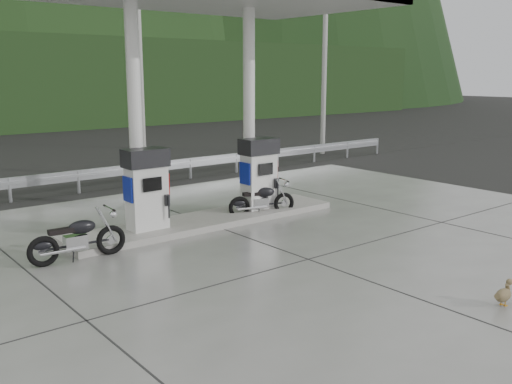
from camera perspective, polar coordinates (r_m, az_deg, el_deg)
ground at (r=11.94m, az=1.89°, el=-5.65°), size 160.00×160.00×0.00m
forecourt_apron at (r=11.94m, az=1.89°, el=-5.60°), size 18.00×14.00×0.02m
pump_island at (r=13.84m, az=-4.87°, el=-2.84°), size 7.00×1.40×0.15m
gas_pump_left at (r=12.82m, az=-10.88°, el=0.29°), size 0.95×0.55×1.80m
gas_pump_right at (r=14.56m, az=0.29°, el=1.86°), size 0.95×0.55×1.80m
canopy_column_left at (r=12.96m, az=-12.00°, el=7.51°), size 0.30×0.30×5.00m
canopy_column_right at (r=14.68m, az=-0.70°, el=8.23°), size 0.30×0.30×5.00m
guardrail at (r=18.44m, az=-14.52°, el=2.45°), size 26.00×0.16×1.42m
road at (r=21.76m, az=-18.26°, el=1.72°), size 60.00×7.00×0.01m
utility_pole_b at (r=20.45m, az=-11.57°, el=12.72°), size 0.22×0.22×8.00m
utility_pole_c at (r=25.87m, az=6.85°, el=12.62°), size 0.22×0.22×8.00m
motorcycle_left at (r=11.55m, az=-17.40°, el=-4.51°), size 1.82×0.68×0.85m
motorcycle_right at (r=14.45m, az=0.59°, el=-0.86°), size 1.75×0.99×0.79m
duck at (r=9.79m, az=23.48°, el=-9.47°), size 0.48×0.17×0.34m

